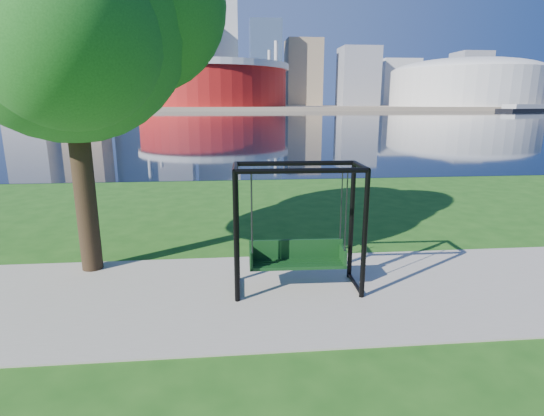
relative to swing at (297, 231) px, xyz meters
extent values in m
plane|color=#1E5114|center=(-0.60, 0.31, -1.20)|extent=(900.00, 900.00, 0.00)
cube|color=#9E937F|center=(-0.60, -0.19, -1.18)|extent=(120.00, 4.00, 0.03)
cube|color=black|center=(-0.60, 102.31, -1.19)|extent=(900.00, 180.00, 0.02)
cube|color=#937F60|center=(-0.60, 306.31, -0.20)|extent=(900.00, 228.00, 2.00)
cylinder|color=maroon|center=(-10.60, 235.31, 11.80)|extent=(80.00, 80.00, 22.00)
cylinder|color=silver|center=(-10.60, 235.31, 21.30)|extent=(83.00, 83.00, 3.00)
cylinder|color=silver|center=(22.31, 254.31, 16.80)|extent=(2.00, 2.00, 32.00)
cylinder|color=silver|center=(-43.51, 254.31, 16.80)|extent=(2.00, 2.00, 32.00)
cylinder|color=silver|center=(-43.51, 216.31, 16.80)|extent=(2.00, 2.00, 32.00)
cylinder|color=silver|center=(22.31, 216.31, 16.80)|extent=(2.00, 2.00, 32.00)
cylinder|color=beige|center=(134.40, 235.31, 10.80)|extent=(84.00, 84.00, 20.00)
ellipsoid|color=beige|center=(134.40, 235.31, 19.80)|extent=(84.00, 84.00, 15.12)
cube|color=gray|center=(-140.60, 310.31, 31.80)|extent=(28.00, 28.00, 62.00)
cube|color=#998466|center=(-100.60, 300.31, 44.80)|extent=(26.00, 26.00, 88.00)
cube|color=slate|center=(-70.60, 325.31, 48.30)|extent=(30.00, 24.00, 95.00)
cube|color=gray|center=(-40.60, 305.31, 36.80)|extent=(24.00, 24.00, 72.00)
cube|color=silver|center=(-10.60, 335.31, 40.80)|extent=(32.00, 28.00, 80.00)
cube|color=slate|center=(24.40, 310.31, 29.80)|extent=(22.00, 22.00, 58.00)
cube|color=#998466|center=(54.40, 325.31, 24.80)|extent=(26.00, 26.00, 48.00)
cube|color=gray|center=(94.40, 315.31, 21.80)|extent=(28.00, 24.00, 42.00)
cube|color=silver|center=(134.40, 340.31, 18.80)|extent=(30.00, 26.00, 36.00)
cube|color=gray|center=(184.40, 320.31, 20.80)|extent=(24.00, 24.00, 40.00)
cube|color=#998466|center=(224.40, 335.31, 16.80)|extent=(26.00, 26.00, 32.00)
cylinder|color=black|center=(-1.18, -0.48, 0.02)|extent=(0.10, 0.10, 2.43)
cylinder|color=black|center=(1.15, -0.53, 0.02)|extent=(0.10, 0.10, 2.43)
cylinder|color=black|center=(-1.15, 0.48, 0.02)|extent=(0.10, 0.10, 2.43)
cylinder|color=black|center=(1.17, 0.42, 0.02)|extent=(0.10, 0.10, 2.43)
cylinder|color=black|center=(-0.01, -0.51, 1.23)|extent=(2.33, 0.15, 0.10)
cylinder|color=black|center=(0.01, 0.45, 1.23)|extent=(2.33, 0.15, 0.10)
cylinder|color=black|center=(-1.16, 0.00, 1.23)|extent=(0.12, 0.95, 0.10)
cylinder|color=black|center=(-1.16, 0.00, -1.11)|extent=(0.10, 0.95, 0.08)
cylinder|color=black|center=(1.16, -0.06, 1.23)|extent=(0.12, 0.95, 0.10)
cylinder|color=black|center=(1.16, -0.06, -1.11)|extent=(0.10, 0.95, 0.08)
cube|color=black|center=(0.00, -0.03, -0.67)|extent=(1.86, 0.52, 0.06)
cube|color=black|center=(0.00, 0.18, -0.44)|extent=(1.85, 0.10, 0.40)
cube|color=black|center=(-0.89, -0.01, -0.52)|extent=(0.06, 0.48, 0.36)
cube|color=black|center=(0.89, -0.05, -0.52)|extent=(0.06, 0.48, 0.36)
cylinder|color=#303035|center=(-0.88, -0.20, 0.41)|extent=(0.03, 0.03, 1.53)
cylinder|color=#303035|center=(0.87, -0.25, 0.41)|extent=(0.03, 0.03, 1.53)
cylinder|color=#303035|center=(-0.87, 0.19, 0.41)|extent=(0.03, 0.03, 1.53)
cylinder|color=#303035|center=(0.88, 0.14, 0.41)|extent=(0.03, 0.03, 1.53)
cylinder|color=black|center=(-4.32, 1.42, 0.98)|extent=(0.44, 0.44, 4.35)
sphere|color=#1D5A1A|center=(-4.32, 1.42, 3.95)|extent=(4.75, 4.75, 4.75)
sphere|color=#1D5A1A|center=(-3.04, 2.01, 4.34)|extent=(3.56, 3.56, 3.56)
sphere|color=#1D5A1A|center=(-3.93, 0.33, 3.45)|extent=(3.17, 3.17, 3.17)
cube|color=black|center=(135.42, 181.29, -0.53)|extent=(33.43, 19.79, 1.30)
cube|color=beige|center=(135.42, 181.29, 1.10)|extent=(26.78, 15.93, 1.95)
camera|label=1|loc=(-1.23, -7.68, 2.36)|focal=28.00mm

